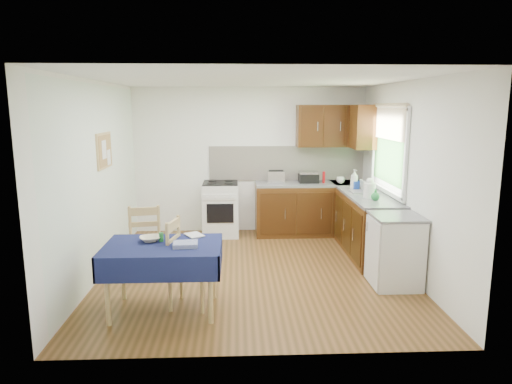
{
  "coord_description": "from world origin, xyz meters",
  "views": [
    {
      "loc": [
        -0.23,
        -5.8,
        2.17
      ],
      "look_at": [
        0.03,
        0.14,
        1.06
      ],
      "focal_mm": 32.0,
      "sensor_mm": 36.0,
      "label": 1
    }
  ],
  "objects_px": {
    "dish_rack": "(364,191)",
    "dining_table": "(163,254)",
    "sandwich_press": "(308,177)",
    "chair_near": "(186,261)",
    "chair_far": "(146,238)",
    "kettle": "(369,189)",
    "toaster": "(276,177)"
  },
  "relations": [
    {
      "from": "sandwich_press",
      "to": "dish_rack",
      "type": "relative_size",
      "value": 0.82
    },
    {
      "from": "dining_table",
      "to": "chair_far",
      "type": "relative_size",
      "value": 1.27
    },
    {
      "from": "dining_table",
      "to": "chair_far",
      "type": "bearing_deg",
      "value": 108.84
    },
    {
      "from": "toaster",
      "to": "dish_rack",
      "type": "distance_m",
      "value": 1.56
    },
    {
      "from": "chair_far",
      "to": "dish_rack",
      "type": "relative_size",
      "value": 2.48
    },
    {
      "from": "chair_far",
      "to": "kettle",
      "type": "bearing_deg",
      "value": -178.69
    },
    {
      "from": "chair_far",
      "to": "sandwich_press",
      "type": "relative_size",
      "value": 3.01
    },
    {
      "from": "dining_table",
      "to": "sandwich_press",
      "type": "height_order",
      "value": "sandwich_press"
    },
    {
      "from": "dining_table",
      "to": "sandwich_press",
      "type": "relative_size",
      "value": 3.82
    },
    {
      "from": "dining_table",
      "to": "toaster",
      "type": "height_order",
      "value": "toaster"
    },
    {
      "from": "toaster",
      "to": "kettle",
      "type": "distance_m",
      "value": 1.8
    },
    {
      "from": "chair_near",
      "to": "sandwich_press",
      "type": "bearing_deg",
      "value": -19.84
    },
    {
      "from": "sandwich_press",
      "to": "chair_near",
      "type": "bearing_deg",
      "value": -100.05
    },
    {
      "from": "dining_table",
      "to": "chair_near",
      "type": "xyz_separation_m",
      "value": [
        0.23,
        0.12,
        -0.12
      ]
    },
    {
      "from": "sandwich_press",
      "to": "dish_rack",
      "type": "bearing_deg",
      "value": -31.89
    },
    {
      "from": "chair_near",
      "to": "dish_rack",
      "type": "height_order",
      "value": "dish_rack"
    },
    {
      "from": "chair_near",
      "to": "toaster",
      "type": "relative_size",
      "value": 3.38
    },
    {
      "from": "chair_near",
      "to": "sandwich_press",
      "type": "height_order",
      "value": "sandwich_press"
    },
    {
      "from": "chair_far",
      "to": "dish_rack",
      "type": "height_order",
      "value": "dish_rack"
    },
    {
      "from": "kettle",
      "to": "dining_table",
      "type": "bearing_deg",
      "value": -148.77
    },
    {
      "from": "toaster",
      "to": "chair_far",
      "type": "bearing_deg",
      "value": -117.96
    },
    {
      "from": "toaster",
      "to": "sandwich_press",
      "type": "xyz_separation_m",
      "value": [
        0.56,
        0.02,
        -0.01
      ]
    },
    {
      "from": "dining_table",
      "to": "sandwich_press",
      "type": "distance_m",
      "value": 3.6
    },
    {
      "from": "chair_near",
      "to": "dish_rack",
      "type": "relative_size",
      "value": 2.52
    },
    {
      "from": "dish_rack",
      "to": "dining_table",
      "type": "bearing_deg",
      "value": -164.68
    },
    {
      "from": "sandwich_press",
      "to": "dish_rack",
      "type": "distance_m",
      "value": 1.17
    },
    {
      "from": "chair_far",
      "to": "dish_rack",
      "type": "bearing_deg",
      "value": -171.69
    },
    {
      "from": "dining_table",
      "to": "kettle",
      "type": "distance_m",
      "value": 3.14
    },
    {
      "from": "toaster",
      "to": "chair_near",
      "type": "bearing_deg",
      "value": -97.5
    },
    {
      "from": "dish_rack",
      "to": "kettle",
      "type": "distance_m",
      "value": 0.42
    },
    {
      "from": "chair_far",
      "to": "chair_near",
      "type": "xyz_separation_m",
      "value": [
        0.61,
        -0.92,
        0.01
      ]
    },
    {
      "from": "toaster",
      "to": "kettle",
      "type": "xyz_separation_m",
      "value": [
        1.21,
        -1.34,
        0.02
      ]
    }
  ]
}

